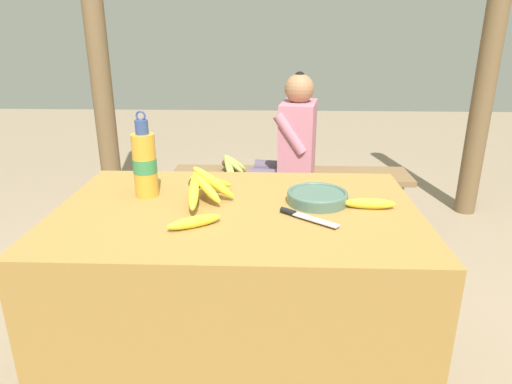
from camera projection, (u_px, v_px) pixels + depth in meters
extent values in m
plane|color=gray|center=(240.00, 369.00, 1.81)|extent=(12.00, 12.00, 0.00)
cube|color=olive|center=(238.00, 294.00, 1.69)|extent=(1.25, 0.82, 0.69)
sphere|color=#4C381E|center=(195.00, 184.00, 1.62)|extent=(0.05, 0.05, 0.05)
ellipsoid|color=yellow|center=(194.00, 192.00, 1.55)|extent=(0.05, 0.20, 0.09)
ellipsoid|color=yellow|center=(206.00, 188.00, 1.58)|extent=(0.14, 0.11, 0.11)
ellipsoid|color=yellow|center=(214.00, 183.00, 1.61)|extent=(0.16, 0.03, 0.14)
ellipsoid|color=yellow|center=(212.00, 181.00, 1.66)|extent=(0.16, 0.15, 0.10)
ellipsoid|color=yellow|center=(201.00, 180.00, 1.67)|extent=(0.07, 0.17, 0.08)
cylinder|color=#4C6B5B|center=(317.00, 198.00, 1.61)|extent=(0.21, 0.21, 0.04)
torus|color=#4C6B5B|center=(318.00, 193.00, 1.61)|extent=(0.21, 0.21, 0.01)
cylinder|color=gold|center=(145.00, 165.00, 1.65)|extent=(0.08, 0.08, 0.23)
cylinder|color=#38844C|center=(145.00, 165.00, 1.65)|extent=(0.09, 0.09, 0.05)
cylinder|color=#33477F|center=(142.00, 127.00, 1.60)|extent=(0.05, 0.05, 0.05)
torus|color=#33477F|center=(141.00, 116.00, 1.59)|extent=(0.04, 0.01, 0.04)
ellipsoid|color=yellow|center=(194.00, 222.00, 1.41)|extent=(0.17, 0.12, 0.04)
ellipsoid|color=yellow|center=(370.00, 204.00, 1.56)|extent=(0.18, 0.05, 0.04)
cube|color=#BCBCC1|center=(316.00, 220.00, 1.45)|extent=(0.15, 0.12, 0.00)
cylinder|color=black|center=(288.00, 212.00, 1.51)|extent=(0.06, 0.05, 0.02)
cube|color=brown|center=(290.00, 175.00, 2.90)|extent=(1.50, 0.32, 0.04)
cube|color=brown|center=(187.00, 211.00, 2.88)|extent=(0.06, 0.06, 0.37)
cube|color=brown|center=(395.00, 214.00, 2.84)|extent=(0.06, 0.06, 0.37)
cube|color=brown|center=(193.00, 197.00, 3.11)|extent=(0.06, 0.06, 0.37)
cube|color=brown|center=(386.00, 200.00, 3.06)|extent=(0.06, 0.06, 0.37)
cylinder|color=#564C60|center=(254.00, 207.00, 2.90)|extent=(0.09, 0.09, 0.41)
cylinder|color=#564C60|center=(273.00, 176.00, 2.80)|extent=(0.31, 0.14, 0.09)
cylinder|color=#564C60|center=(260.00, 197.00, 3.07)|extent=(0.09, 0.09, 0.41)
cylinder|color=#564C60|center=(278.00, 167.00, 2.97)|extent=(0.31, 0.14, 0.09)
cube|color=#C67589|center=(298.00, 139.00, 2.79)|extent=(0.25, 0.37, 0.45)
cylinder|color=#C67589|center=(290.00, 134.00, 2.62)|extent=(0.21, 0.10, 0.25)
cylinder|color=#C67589|center=(296.00, 123.00, 2.92)|extent=(0.21, 0.10, 0.25)
sphere|color=#9E704C|center=(299.00, 89.00, 2.69)|extent=(0.17, 0.17, 0.17)
sphere|color=black|center=(300.00, 77.00, 2.66)|extent=(0.07, 0.07, 0.07)
sphere|color=#4C381E|center=(225.00, 163.00, 2.89)|extent=(0.05, 0.05, 0.05)
ellipsoid|color=#9EB24C|center=(227.00, 165.00, 2.83)|extent=(0.08, 0.15, 0.13)
ellipsoid|color=#9EB24C|center=(229.00, 166.00, 2.84)|extent=(0.10, 0.15, 0.11)
ellipsoid|color=#9EB24C|center=(234.00, 165.00, 2.86)|extent=(0.16, 0.12, 0.11)
ellipsoid|color=#9EB24C|center=(235.00, 163.00, 2.89)|extent=(0.16, 0.04, 0.12)
ellipsoid|color=#9EB24C|center=(234.00, 162.00, 2.91)|extent=(0.15, 0.09, 0.12)
ellipsoid|color=#9EB24C|center=(233.00, 161.00, 2.94)|extent=(0.13, 0.14, 0.11)
ellipsoid|color=#9EB24C|center=(227.00, 161.00, 2.95)|extent=(0.05, 0.16, 0.09)
cylinder|color=brown|center=(98.00, 55.00, 3.09)|extent=(0.14, 0.14, 2.20)
cylinder|color=brown|center=(490.00, 56.00, 2.99)|extent=(0.14, 0.14, 2.20)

